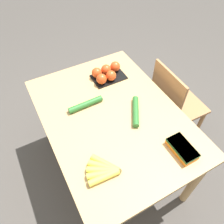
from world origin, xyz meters
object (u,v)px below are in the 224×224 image
Objects in this scene: banana_bunch at (104,170)px; chair at (173,105)px; carrot_bag at (182,148)px; cucumber_near at (86,104)px; cucumber_far at (136,111)px; tomato_pack at (107,73)px.

chair is at bearing 113.91° from banana_bunch.
carrot_bag is 0.72m from cucumber_near.
cucumber_far is (-0.28, 0.39, 0.00)m from banana_bunch.
chair is 3.44× the size of cucumber_near.
banana_bunch is at bearing -28.64° from tomato_pack.
chair is 1.04m from banana_bunch.
chair reaches higher than carrot_bag.
cucumber_far is (-0.39, -0.08, -0.01)m from carrot_bag.
cucumber_near is at bearing -128.91° from cucumber_far.
carrot_bag is at bearing 77.79° from banana_bunch.
tomato_pack is at bearing -174.01° from carrot_bag.
banana_bunch is at bearing -12.60° from cucumber_near.
carrot_bag is (0.10, 0.48, 0.01)m from banana_bunch.
carrot_bag is at bearing 141.89° from chair.
cucumber_far is at bearing 0.20° from tomato_pack.
banana_bunch is 0.82× the size of cucumber_far.
chair reaches higher than cucumber_near.
cucumber_near and cucumber_far have the same top height.
cucumber_near is at bearing -53.18° from tomato_pack.
banana_bunch is at bearing 115.82° from chair.
banana_bunch is 0.82m from tomato_pack.
cucumber_far is at bearing 104.71° from chair.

